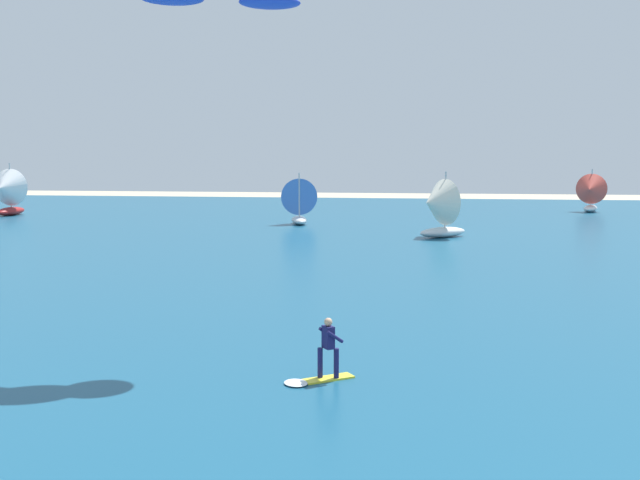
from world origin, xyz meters
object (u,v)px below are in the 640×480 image
sailboat_center_horizon (437,208)px  kitesurfer (322,358)px  sailboat_far_left (299,200)px  sailboat_heeled_over (590,193)px  sailboat_near_shore (6,192)px

sailboat_center_horizon → kitesurfer: bearing=-96.1°
sailboat_far_left → kitesurfer: bearing=-79.8°
kitesurfer → sailboat_heeled_over: bearing=71.9°
kitesurfer → sailboat_far_left: 43.91m
sailboat_center_horizon → sailboat_near_shore: bearing=162.0°
sailboat_heeled_over → sailboat_near_shore: 57.47m
sailboat_near_shore → kitesurfer: bearing=-52.1°
sailboat_heeled_over → sailboat_near_shore: (-56.17, -12.15, 0.31)m
sailboat_near_shore → sailboat_center_horizon: bearing=-18.0°
kitesurfer → sailboat_heeled_over: size_ratio=0.44×
sailboat_center_horizon → sailboat_near_shore: sailboat_near_shore is taller
sailboat_heeled_over → sailboat_center_horizon: 29.83m
kitesurfer → sailboat_near_shore: 59.84m
sailboat_near_shore → sailboat_far_left: bearing=-7.9°
kitesurfer → sailboat_far_left: sailboat_far_left is taller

